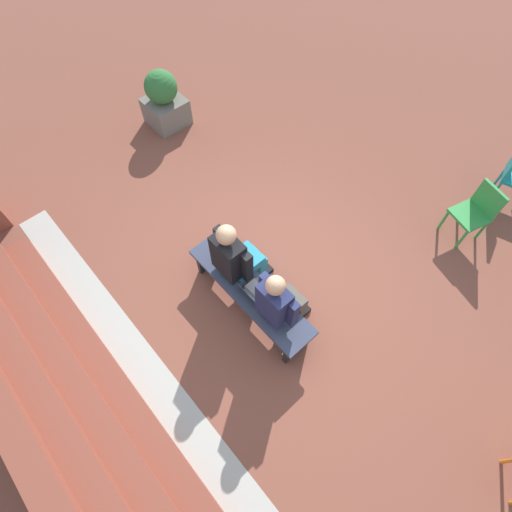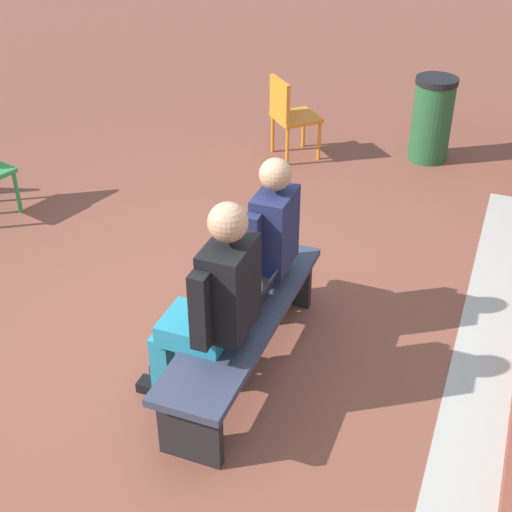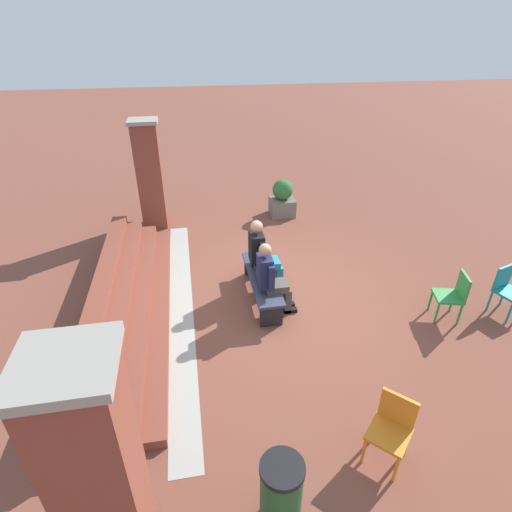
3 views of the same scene
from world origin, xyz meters
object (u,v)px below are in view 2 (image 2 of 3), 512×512
object	(u,v)px
bench	(244,326)
plastic_chair_far_left	(290,113)
laptop	(251,300)
person_adult	(212,302)
person_student	(259,243)
litter_bin	(432,119)

from	to	relation	value
bench	plastic_chair_far_left	xyz separation A→B (m)	(-3.25, -0.82, 0.13)
laptop	plastic_chair_far_left	xyz separation A→B (m)	(-3.17, -0.83, -0.02)
person_adult	plastic_chair_far_left	bearing A→B (deg)	-168.12
person_student	laptop	world-z (taller)	person_student
bench	person_adult	xyz separation A→B (m)	(0.31, -0.07, 0.38)
person_student	person_adult	size ratio (longest dim) A/B	0.95
person_adult	person_student	bearing A→B (deg)	179.71
plastic_chair_far_left	litter_bin	world-z (taller)	litter_bin
bench	plastic_chair_far_left	bearing A→B (deg)	-165.86
person_student	litter_bin	distance (m)	3.36
person_adult	laptop	size ratio (longest dim) A/B	4.31
bench	laptop	xyz separation A→B (m)	(-0.08, 0.01, 0.15)
plastic_chair_far_left	bench	bearing A→B (deg)	14.14
bench	person_adult	size ratio (longest dim) A/B	1.31
person_student	laptop	xyz separation A→B (m)	(0.35, 0.08, -0.21)
person_student	bench	bearing A→B (deg)	8.76
litter_bin	person_student	bearing A→B (deg)	-10.40
person_adult	laptop	distance (m)	0.46
bench	litter_bin	size ratio (longest dim) A/B	2.09
person_adult	plastic_chair_far_left	distance (m)	3.64
person_adult	laptop	xyz separation A→B (m)	(-0.39, 0.08, -0.23)
person_adult	bench	bearing A→B (deg)	167.35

